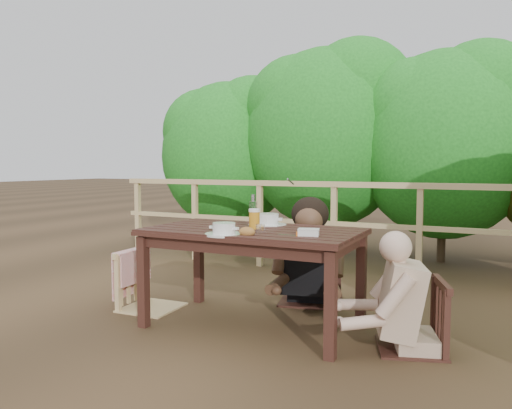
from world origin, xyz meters
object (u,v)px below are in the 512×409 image
at_px(beer_glass, 254,220).
at_px(tumbler, 260,230).
at_px(bread_roll, 247,232).
at_px(butter_tub, 309,233).
at_px(chair_right, 412,284).
at_px(diner_right, 418,253).
at_px(soup_far, 267,220).
at_px(soup_near, 224,229).
at_px(table, 253,278).
at_px(woman, 312,221).
at_px(chair_left, 151,255).
at_px(chair_far, 311,242).
at_px(bottle, 253,212).

height_order(beer_glass, tumbler, beer_glass).
relative_size(bread_roll, butter_tub, 0.81).
xyz_separation_m(chair_right, diner_right, (0.03, 0.00, 0.20)).
distance_m(chair_right, soup_far, 1.21).
xyz_separation_m(diner_right, soup_near, (-1.22, -0.34, 0.12)).
bearing_deg(soup_far, butter_tub, -41.40).
height_order(table, woman, woman).
bearing_deg(beer_glass, chair_right, 1.44).
bearing_deg(table, beer_glass, 4.27).
distance_m(chair_right, beer_glass, 1.17).
xyz_separation_m(soup_far, tumbler, (0.16, -0.46, -0.01)).
height_order(chair_left, butter_tub, chair_left).
xyz_separation_m(chair_far, bottle, (-0.19, -0.75, 0.32)).
height_order(chair_right, butter_tub, chair_right).
xyz_separation_m(bottle, butter_tub, (0.52, -0.22, -0.10)).
relative_size(diner_right, soup_near, 4.83).
bearing_deg(butter_tub, bottle, 141.70).
bearing_deg(chair_left, chair_right, -92.58).
xyz_separation_m(chair_far, woman, (0.00, 0.02, 0.18)).
bearing_deg(bread_roll, diner_right, 17.27).
height_order(soup_far, bottle, bottle).
bearing_deg(woman, diner_right, 127.94).
bearing_deg(chair_right, chair_far, -146.73).
relative_size(diner_right, butter_tub, 9.01).
bearing_deg(table, chair_far, 78.66).
distance_m(woman, bottle, 0.81).
bearing_deg(bread_roll, chair_far, 86.90).
bearing_deg(tumbler, woman, 88.89).
bearing_deg(chair_far, woman, 76.90).
relative_size(chair_far, soup_near, 3.97).
bearing_deg(chair_right, soup_far, -120.19).
bearing_deg(woman, bread_roll, 73.86).
distance_m(chair_right, tumbler, 1.05).
bearing_deg(tumbler, chair_far, 88.87).
xyz_separation_m(chair_left, beer_glass, (0.97, -0.03, 0.34)).
relative_size(soup_near, beer_glass, 1.63).
bearing_deg(bread_roll, bottle, 109.95).
bearing_deg(soup_near, tumbler, 31.86).
xyz_separation_m(table, bottle, (-0.03, 0.06, 0.49)).
relative_size(bottle, tumbler, 3.49).
bearing_deg(diner_right, butter_tub, 88.18).
relative_size(chair_far, bottle, 3.97).
bearing_deg(butter_tub, chair_right, 1.42).
xyz_separation_m(table, diner_right, (1.16, 0.03, 0.28)).
bearing_deg(soup_far, soup_near, -95.08).
bearing_deg(soup_near, bottle, 83.93).
distance_m(woman, soup_far, 0.58).
xyz_separation_m(bread_roll, tumbler, (0.04, 0.12, 0.00)).
distance_m(soup_far, butter_tub, 0.67).
bearing_deg(table, woman, 78.93).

